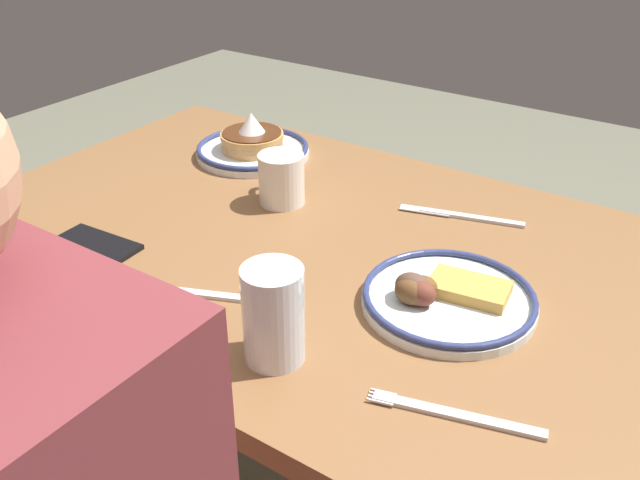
# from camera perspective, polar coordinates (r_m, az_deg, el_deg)

# --- Properties ---
(dining_table) EXTENTS (1.49, 0.80, 0.74)m
(dining_table) POSITION_cam_1_polar(r_m,az_deg,el_deg) (1.17, 4.10, -6.63)
(dining_table) COLOR brown
(dining_table) RESTS_ON ground_plane
(plate_center_pancakes) EXTENTS (0.24, 0.24, 0.09)m
(plate_center_pancakes) POSITION_cam_1_polar(r_m,az_deg,el_deg) (1.48, -5.52, 7.64)
(plate_center_pancakes) COLOR white
(plate_center_pancakes) RESTS_ON dining_table
(plate_far_companion) EXTENTS (0.25, 0.25, 0.05)m
(plate_far_companion) POSITION_cam_1_polar(r_m,az_deg,el_deg) (1.00, 10.15, -4.56)
(plate_far_companion) COLOR white
(plate_far_companion) RESTS_ON dining_table
(coffee_mug) EXTENTS (0.11, 0.09, 0.09)m
(coffee_mug) POSITION_cam_1_polar(r_m,az_deg,el_deg) (1.27, -3.20, 5.08)
(coffee_mug) COLOR white
(coffee_mug) RESTS_ON dining_table
(drinking_glass) EXTENTS (0.08, 0.08, 0.13)m
(drinking_glass) POSITION_cam_1_polar(r_m,az_deg,el_deg) (0.87, -3.80, -6.45)
(drinking_glass) COLOR silver
(drinking_glass) RESTS_ON dining_table
(cell_phone) EXTENTS (0.15, 0.08, 0.01)m
(cell_phone) POSITION_cam_1_polar(r_m,az_deg,el_deg) (1.19, -17.81, -0.39)
(cell_phone) COLOR black
(cell_phone) RESTS_ON dining_table
(fork_near) EXTENTS (0.19, 0.09, 0.01)m
(fork_near) POSITION_cam_1_polar(r_m,az_deg,el_deg) (1.02, -6.92, -4.71)
(fork_near) COLOR silver
(fork_near) RESTS_ON dining_table
(fork_far) EXTENTS (0.20, 0.07, 0.01)m
(fork_far) POSITION_cam_1_polar(r_m,az_deg,el_deg) (0.84, 10.83, -13.78)
(fork_far) COLOR silver
(fork_far) RESTS_ON dining_table
(butter_knife) EXTENTS (0.22, 0.07, 0.01)m
(butter_knife) POSITION_cam_1_polar(r_m,az_deg,el_deg) (1.25, 11.41, 1.94)
(butter_knife) COLOR silver
(butter_knife) RESTS_ON dining_table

